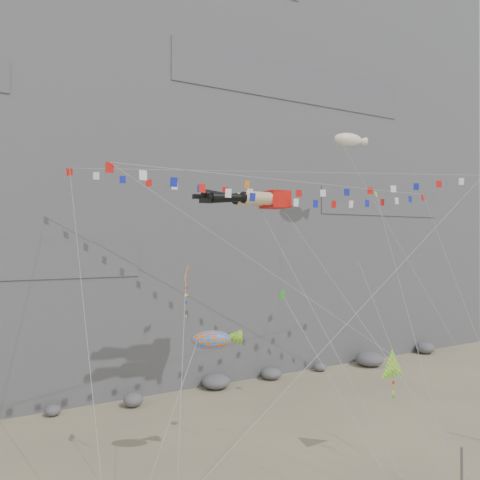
% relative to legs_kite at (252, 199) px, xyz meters
% --- Properties ---
extents(ground, '(120.00, 120.00, 0.00)m').
position_rel_legs_kite_xyz_m(ground, '(2.34, -6.46, -16.44)').
color(ground, '#9C8E6B').
rests_on(ground, ground).
extents(cliff, '(80.00, 28.00, 50.00)m').
position_rel_legs_kite_xyz_m(cliff, '(2.34, 25.54, 8.56)').
color(cliff, slate).
rests_on(cliff, ground).
extents(talus_boulders, '(60.00, 3.00, 1.20)m').
position_rel_legs_kite_xyz_m(talus_boulders, '(2.34, 10.54, -15.84)').
color(talus_boulders, slate).
rests_on(talus_boulders, ground).
extents(legs_kite, '(9.29, 16.01, 22.33)m').
position_rel_legs_kite_xyz_m(legs_kite, '(0.00, 0.00, 0.00)').
color(legs_kite, red).
rests_on(legs_kite, ground).
extents(flag_banner_upper, '(31.69, 17.95, 27.52)m').
position_rel_legs_kite_xyz_m(flag_banner_upper, '(4.41, 2.16, 2.47)').
color(flag_banner_upper, red).
rests_on(flag_banner_upper, ground).
extents(flag_banner_lower, '(28.36, 9.86, 22.54)m').
position_rel_legs_kite_xyz_m(flag_banner_lower, '(3.63, -1.40, 1.19)').
color(flag_banner_lower, red).
rests_on(flag_banner_lower, ground).
extents(harlequin_kite, '(4.34, 7.85, 14.02)m').
position_rel_legs_kite_xyz_m(harlequin_kite, '(-6.84, -4.67, -4.65)').
color(harlequin_kite, red).
rests_on(harlequin_kite, ground).
extents(fish_windsock, '(9.08, 7.46, 12.30)m').
position_rel_legs_kite_xyz_m(fish_windsock, '(-5.01, -3.97, -8.59)').
color(fish_windsock, '#E3580B').
rests_on(fish_windsock, ground).
extents(delta_kite, '(2.32, 7.90, 9.55)m').
position_rel_legs_kite_xyz_m(delta_kite, '(5.09, -8.08, -10.56)').
color(delta_kite, '#E2BA0B').
rests_on(delta_kite, ground).
extents(blimp_windsock, '(4.80, 14.30, 26.82)m').
position_rel_legs_kite_xyz_m(blimp_windsock, '(13.86, 5.67, 6.66)').
color(blimp_windsock, '#FCE9CF').
rests_on(blimp_windsock, ground).
extents(small_kite_a, '(2.94, 13.98, 22.14)m').
position_rel_legs_kite_xyz_m(small_kite_a, '(0.41, 1.12, 0.87)').
color(small_kite_a, orange).
rests_on(small_kite_a, ground).
extents(small_kite_b, '(3.78, 10.97, 16.38)m').
position_rel_legs_kite_xyz_m(small_kite_b, '(8.54, -1.32, -4.38)').
color(small_kite_b, purple).
rests_on(small_kite_b, ground).
extents(small_kite_c, '(1.55, 10.77, 14.32)m').
position_rel_legs_kite_xyz_m(small_kite_c, '(-0.31, -4.34, -6.38)').
color(small_kite_c, green).
rests_on(small_kite_c, ground).
extents(small_kite_d, '(9.64, 15.29, 24.60)m').
position_rel_legs_kite_xyz_m(small_kite_d, '(12.77, 0.83, 0.51)').
color(small_kite_d, yellow).
rests_on(small_kite_d, ground).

